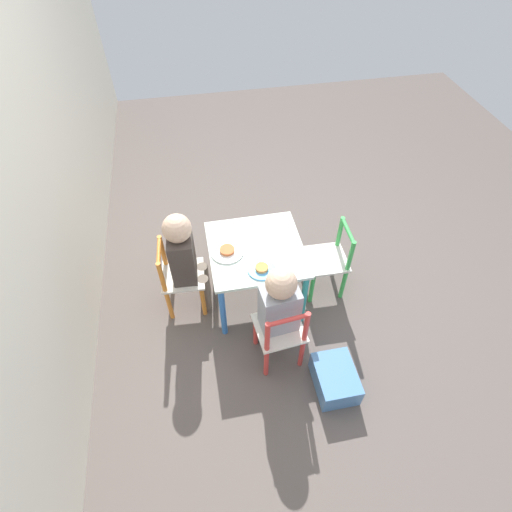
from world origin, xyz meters
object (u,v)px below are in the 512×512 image
object	(u,v)px
chair_red	(280,333)
child_back	(185,255)
storage_bin	(335,379)
chair_orange	(180,278)
chair_green	(329,261)
plate_back	(227,251)
kids_table	(256,256)
plate_left	(262,269)
child_left	(278,306)

from	to	relation	value
chair_red	child_back	distance (m)	0.71
chair_red	storage_bin	world-z (taller)	chair_red
chair_orange	chair_green	bearing A→B (deg)	-88.99
plate_back	chair_orange	bearing A→B (deg)	84.65
kids_table	chair_red	xyz separation A→B (m)	(-0.48, -0.05, -0.13)
chair_orange	plate_left	size ratio (longest dim) A/B	3.25
chair_orange	chair_green	size ratio (longest dim) A/B	1.00
chair_green	plate_back	distance (m)	0.69
chair_orange	child_left	xyz separation A→B (m)	(-0.44, -0.52, 0.18)
chair_red	kids_table	bearing A→B (deg)	-90.00
kids_table	plate_left	xyz separation A→B (m)	(-0.17, 0.00, 0.08)
kids_table	child_left	xyz separation A→B (m)	(-0.42, -0.04, 0.05)
chair_green	storage_bin	world-z (taller)	chair_green
kids_table	chair_orange	size ratio (longest dim) A/B	1.06
chair_red	plate_back	size ratio (longest dim) A/B	2.71
chair_red	chair_orange	bearing A→B (deg)	-49.53
chair_orange	storage_bin	distance (m)	1.10
child_left	child_back	size ratio (longest dim) A/B	0.97
chair_green	plate_left	distance (m)	0.55
chair_red	plate_back	xyz separation A→B (m)	(0.48, 0.22, 0.21)
kids_table	chair_green	distance (m)	0.50
child_back	chair_red	bearing A→B (deg)	-133.77
child_left	storage_bin	xyz separation A→B (m)	(-0.29, -0.27, -0.37)
plate_left	plate_back	distance (m)	0.24
child_back	plate_back	size ratio (longest dim) A/B	3.90
kids_table	chair_green	bearing A→B (deg)	-91.41
chair_green	child_back	bearing A→B (deg)	-90.94
child_left	plate_left	size ratio (longest dim) A/B	4.52
chair_orange	child_back	world-z (taller)	child_back
kids_table	chair_red	size ratio (longest dim) A/B	1.06
child_left	plate_back	world-z (taller)	child_left
chair_red	child_back	size ratio (longest dim) A/B	0.69
chair_green	plate_left	world-z (taller)	chair_green
chair_red	child_back	xyz separation A→B (m)	(0.50, 0.46, 0.20)
kids_table	storage_bin	world-z (taller)	kids_table
chair_red	plate_left	distance (m)	0.37
plate_left	storage_bin	world-z (taller)	plate_left
chair_red	storage_bin	bearing A→B (deg)	133.27
chair_orange	chair_green	world-z (taller)	same
child_left	plate_left	xyz separation A→B (m)	(0.24, 0.04, 0.03)
chair_red	plate_left	world-z (taller)	chair_red
chair_orange	child_back	xyz separation A→B (m)	(-0.00, -0.06, 0.20)
child_back	plate_left	bearing A→B (deg)	-111.91
kids_table	storage_bin	xyz separation A→B (m)	(-0.71, -0.31, -0.32)
chair_orange	storage_bin	xyz separation A→B (m)	(-0.74, -0.79, -0.19)
chair_orange	storage_bin	world-z (taller)	chair_orange
plate_left	kids_table	bearing A→B (deg)	-0.00
chair_red	chair_orange	size ratio (longest dim) A/B	1.00
child_back	kids_table	bearing A→B (deg)	-90.00
kids_table	plate_left	world-z (taller)	plate_left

